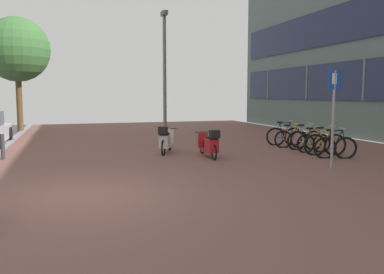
% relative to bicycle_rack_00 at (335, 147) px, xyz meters
% --- Properties ---
extents(ground, '(21.00, 40.00, 0.13)m').
position_rel_bicycle_rack_00_xyz_m(ground, '(-6.32, -2.33, -0.37)').
color(ground, '#372A37').
extents(bicycle_rack_00, '(1.29, 0.55, 0.98)m').
position_rel_bicycle_rack_00_xyz_m(bicycle_rack_00, '(0.00, 0.00, 0.00)').
color(bicycle_rack_00, black).
rests_on(bicycle_rack_00, ground).
extents(bicycle_rack_01, '(1.35, 0.54, 1.02)m').
position_rel_bicycle_rack_00_xyz_m(bicycle_rack_01, '(0.10, 0.66, 0.01)').
color(bicycle_rack_01, black).
rests_on(bicycle_rack_01, ground).
extents(bicycle_rack_02, '(1.25, 0.48, 0.93)m').
position_rel_bicycle_rack_00_xyz_m(bicycle_rack_02, '(0.13, 1.32, -0.02)').
color(bicycle_rack_02, black).
rests_on(bicycle_rack_02, ground).
extents(bicycle_rack_03, '(1.35, 0.48, 0.99)m').
position_rel_bicycle_rack_00_xyz_m(bicycle_rack_03, '(0.23, 1.97, 0.00)').
color(bicycle_rack_03, black).
rests_on(bicycle_rack_03, ground).
extents(bicycle_rack_04, '(1.26, 0.48, 0.94)m').
position_rel_bicycle_rack_00_xyz_m(bicycle_rack_04, '(0.06, 2.63, -0.01)').
color(bicycle_rack_04, black).
rests_on(bicycle_rack_04, ground).
extents(bicycle_rack_05, '(1.35, 0.60, 1.01)m').
position_rel_bicycle_rack_00_xyz_m(bicycle_rack_05, '(0.17, 3.29, 0.01)').
color(bicycle_rack_05, black).
rests_on(bicycle_rack_05, ground).
extents(scooter_near, '(0.92, 1.60, 0.97)m').
position_rel_bicycle_rack_00_xyz_m(scooter_near, '(-4.76, 2.61, 0.09)').
color(scooter_near, black).
rests_on(scooter_near, ground).
extents(scooter_mid, '(0.52, 1.85, 0.94)m').
position_rel_bicycle_rack_00_xyz_m(scooter_mid, '(-3.64, 1.34, 0.08)').
color(scooter_mid, black).
rests_on(scooter_mid, ground).
extents(parking_sign, '(0.40, 0.07, 2.61)m').
position_rel_bicycle_rack_00_xyz_m(parking_sign, '(-1.17, -1.39, 1.26)').
color(parking_sign, gray).
rests_on(parking_sign, ground).
extents(lamp_post, '(0.20, 0.52, 5.36)m').
position_rel_bicycle_rack_00_xyz_m(lamp_post, '(-3.97, 5.93, 2.65)').
color(lamp_post, slate).
rests_on(lamp_post, ground).
extents(street_tree, '(3.33, 3.33, 5.97)m').
position_rel_bicycle_rack_00_xyz_m(street_tree, '(-10.25, 12.42, 3.94)').
color(street_tree, brown).
rests_on(street_tree, ground).
extents(bollard_far, '(0.12, 0.12, 0.78)m').
position_rel_bicycle_rack_00_xyz_m(bollard_far, '(-9.80, 2.93, 0.04)').
color(bollard_far, '#38383D').
rests_on(bollard_far, ground).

